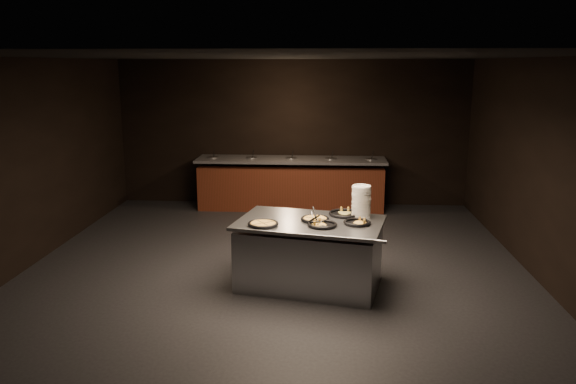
# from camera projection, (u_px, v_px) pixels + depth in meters

# --- Properties ---
(room) EXTENTS (7.02, 8.02, 2.92)m
(room) POSITION_uv_depth(u_px,v_px,m) (275.00, 170.00, 7.40)
(room) COLOR black
(room) RESTS_ON ground
(salad_bar) EXTENTS (3.70, 0.83, 1.18)m
(salad_bar) POSITION_uv_depth(u_px,v_px,m) (291.00, 187.00, 11.09)
(salad_bar) COLOR #5F2216
(salad_bar) RESTS_ON ground
(serving_counter) EXTENTS (2.01, 1.53, 0.87)m
(serving_counter) POSITION_uv_depth(u_px,v_px,m) (310.00, 255.00, 7.21)
(serving_counter) COLOR #A8AAAF
(serving_counter) RESTS_ON ground
(plate_stack) EXTENTS (0.24, 0.24, 0.41)m
(plate_stack) POSITION_uv_depth(u_px,v_px,m) (361.00, 201.00, 7.28)
(plate_stack) COLOR white
(plate_stack) RESTS_ON serving_counter
(pan_veggie_whole) EXTENTS (0.38, 0.38, 0.04)m
(pan_veggie_whole) POSITION_uv_depth(u_px,v_px,m) (263.00, 224.00, 6.91)
(pan_veggie_whole) COLOR black
(pan_veggie_whole) RESTS_ON serving_counter
(pan_cheese_whole) EXTENTS (0.36, 0.36, 0.04)m
(pan_cheese_whole) POSITION_uv_depth(u_px,v_px,m) (315.00, 219.00, 7.13)
(pan_cheese_whole) COLOR black
(pan_cheese_whole) RESTS_ON serving_counter
(pan_cheese_slices_a) EXTENTS (0.41, 0.41, 0.04)m
(pan_cheese_slices_a) POSITION_uv_depth(u_px,v_px,m) (344.00, 214.00, 7.39)
(pan_cheese_slices_a) COLOR black
(pan_cheese_slices_a) RESTS_ON serving_counter
(pan_cheese_slices_b) EXTENTS (0.37, 0.37, 0.04)m
(pan_cheese_slices_b) POSITION_uv_depth(u_px,v_px,m) (322.00, 225.00, 6.89)
(pan_cheese_slices_b) COLOR black
(pan_cheese_slices_b) RESTS_ON serving_counter
(pan_veggie_slices) EXTENTS (0.34, 0.34, 0.04)m
(pan_veggie_slices) POSITION_uv_depth(u_px,v_px,m) (357.00, 222.00, 6.98)
(pan_veggie_slices) COLOR black
(pan_veggie_slices) RESTS_ON serving_counter
(server_left) EXTENTS (0.17, 0.33, 0.17)m
(server_left) POSITION_uv_depth(u_px,v_px,m) (313.00, 214.00, 7.13)
(server_left) COLOR #A8AAAF
(server_left) RESTS_ON serving_counter
(server_right) EXTENTS (0.26, 0.24, 0.16)m
(server_right) POSITION_uv_depth(u_px,v_px,m) (317.00, 221.00, 6.84)
(server_right) COLOR #A8AAAF
(server_right) RESTS_ON serving_counter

